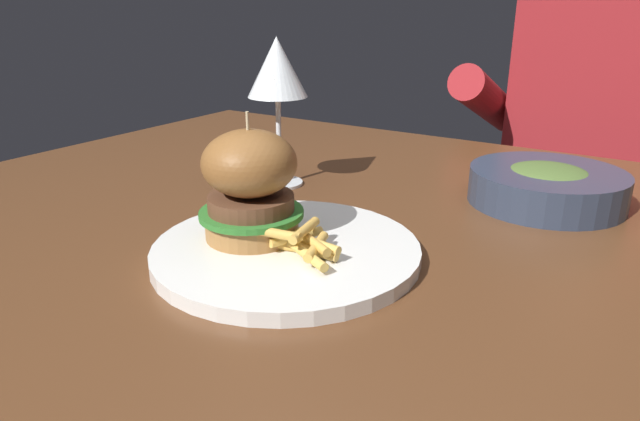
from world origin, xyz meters
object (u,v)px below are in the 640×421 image
at_px(burger_sandwich, 250,185).
at_px(diner_person, 591,207).
at_px(main_plate, 286,251).
at_px(wine_glass, 277,72).
at_px(soup_bowl, 547,185).

bearing_deg(burger_sandwich, diner_person, 75.91).
bearing_deg(burger_sandwich, main_plate, 2.46).
distance_m(wine_glass, soup_bowl, 0.37).
bearing_deg(main_plate, soup_bowl, 59.74).
bearing_deg(diner_person, wine_glass, -115.70).
bearing_deg(diner_person, main_plate, -101.53).
height_order(burger_sandwich, wine_glass, wine_glass).
bearing_deg(soup_bowl, diner_person, 90.18).
relative_size(main_plate, burger_sandwich, 2.07).
height_order(burger_sandwich, diner_person, diner_person).
height_order(wine_glass, soup_bowl, wine_glass).
height_order(wine_glass, diner_person, diner_person).
bearing_deg(soup_bowl, burger_sandwich, -125.51).
bearing_deg(main_plate, wine_glass, 127.95).
relative_size(main_plate, wine_glass, 1.34).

